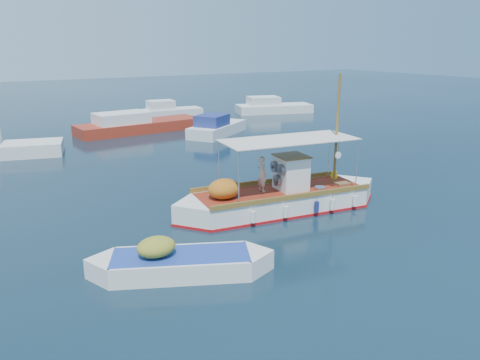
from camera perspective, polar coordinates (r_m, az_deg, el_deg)
ground at (r=18.67m, az=4.17°, el=-4.34°), size 160.00×160.00×0.00m
fishing_caique at (r=19.15m, az=4.83°, el=-2.27°), size 9.09×3.43×5.59m
dinghy at (r=14.14m, az=-7.42°, el=-10.22°), size 5.07×3.11×1.36m
bg_boat_n at (r=37.07m, az=-12.54°, el=6.48°), size 9.85×3.59×1.80m
bg_boat_ne at (r=35.04m, az=-2.92°, el=6.30°), size 5.89×4.97×1.80m
bg_boat_e at (r=46.64m, az=3.88°, el=8.78°), size 7.77×4.62×1.80m
bg_boat_far_n at (r=43.98m, az=-8.75°, el=8.18°), size 5.96×2.51×1.80m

